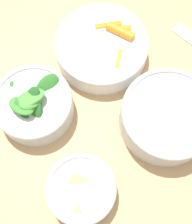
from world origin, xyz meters
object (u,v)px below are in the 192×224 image
(bowl_greens, at_px, (34,105))
(bowl_cookies, at_px, (81,190))
(bowl_carrots, at_px, (102,47))
(bowl_beans_hotdog, at_px, (167,118))

(bowl_greens, distance_m, bowl_cookies, 0.19)
(bowl_carrots, xyz_separation_m, bowl_beans_hotdog, (0.20, -0.00, 0.00))
(bowl_beans_hotdog, height_order, bowl_cookies, bowl_beans_hotdog)
(bowl_greens, distance_m, bowl_beans_hotdog, 0.26)
(bowl_carrots, xyz_separation_m, bowl_cookies, (0.20, -0.21, -0.00))
(bowl_carrots, relative_size, bowl_beans_hotdog, 1.08)
(bowl_beans_hotdog, bearing_deg, bowl_cookies, -88.56)
(bowl_carrots, distance_m, bowl_beans_hotdog, 0.20)
(bowl_carrots, height_order, bowl_cookies, bowl_carrots)
(bowl_cookies, bearing_deg, bowl_carrots, 134.07)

